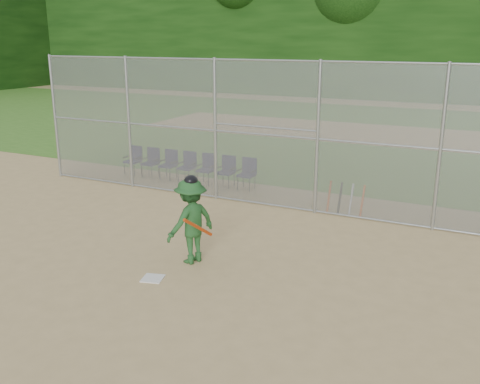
% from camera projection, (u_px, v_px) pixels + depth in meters
% --- Properties ---
extents(ground, '(100.00, 100.00, 0.00)m').
position_uv_depth(ground, '(184.00, 278.00, 10.41)').
color(ground, tan).
rests_on(ground, ground).
extents(grass_strip, '(100.00, 100.00, 0.00)m').
position_uv_depth(grass_strip, '(380.00, 134.00, 25.94)').
color(grass_strip, '#3A6D20').
rests_on(grass_strip, ground).
extents(dirt_patch_far, '(24.00, 24.00, 0.00)m').
position_uv_depth(dirt_patch_far, '(380.00, 134.00, 25.94)').
color(dirt_patch_far, tan).
rests_on(dirt_patch_far, ground).
extents(backstop_fence, '(16.09, 0.09, 4.00)m').
position_uv_depth(backstop_fence, '(281.00, 133.00, 14.15)').
color(backstop_fence, gray).
rests_on(backstop_fence, ground).
extents(treeline, '(81.00, 60.00, 11.00)m').
position_uv_depth(treeline, '(397.00, 17.00, 26.14)').
color(treeline, black).
rests_on(treeline, ground).
extents(home_plate, '(0.49, 0.49, 0.02)m').
position_uv_depth(home_plate, '(153.00, 278.00, 10.38)').
color(home_plate, silver).
rests_on(home_plate, ground).
extents(batter_at_plate, '(1.04, 1.42, 1.87)m').
position_uv_depth(batter_at_plate, '(191.00, 220.00, 10.94)').
color(batter_at_plate, '#1F4F22').
rests_on(batter_at_plate, ground).
extents(spare_bats, '(0.96, 0.39, 0.83)m').
position_uv_depth(spare_bats, '(345.00, 199.00, 14.12)').
color(spare_bats, '#D84C14').
rests_on(spare_bats, ground).
extents(chair_0, '(0.54, 0.52, 0.96)m').
position_uv_depth(chair_0, '(133.00, 161.00, 18.20)').
color(chair_0, '#11113E').
rests_on(chair_0, ground).
extents(chair_1, '(0.54, 0.52, 0.96)m').
position_uv_depth(chair_1, '(150.00, 163.00, 17.90)').
color(chair_1, '#11113E').
rests_on(chair_1, ground).
extents(chair_2, '(0.54, 0.52, 0.96)m').
position_uv_depth(chair_2, '(168.00, 165.00, 17.59)').
color(chair_2, '#11113E').
rests_on(chair_2, ground).
extents(chair_3, '(0.54, 0.52, 0.96)m').
position_uv_depth(chair_3, '(186.00, 167.00, 17.29)').
color(chair_3, '#11113E').
rests_on(chair_3, ground).
extents(chair_4, '(0.54, 0.52, 0.96)m').
position_uv_depth(chair_4, '(206.00, 169.00, 16.99)').
color(chair_4, '#11113E').
rests_on(chair_4, ground).
extents(chair_5, '(0.54, 0.52, 0.96)m').
position_uv_depth(chair_5, '(226.00, 172.00, 16.69)').
color(chair_5, '#11113E').
rests_on(chair_5, ground).
extents(chair_6, '(0.54, 0.52, 0.96)m').
position_uv_depth(chair_6, '(246.00, 174.00, 16.38)').
color(chair_6, '#11113E').
rests_on(chair_6, ground).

